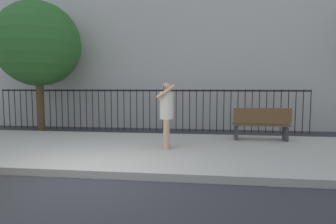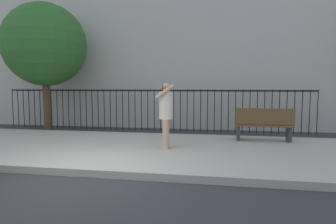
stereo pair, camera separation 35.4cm
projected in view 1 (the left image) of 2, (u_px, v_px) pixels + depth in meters
ground_plane at (83, 178)px, 5.44m from camera, size 60.00×60.00×0.00m
sidewalk at (118, 149)px, 7.60m from camera, size 28.00×4.40×0.15m
iron_fence at (146, 104)px, 11.17m from camera, size 12.03×0.04×1.60m
pedestrian_on_phone at (167, 111)px, 7.29m from camera, size 0.49×0.66×1.65m
street_bench at (261, 123)px, 8.39m from camera, size 1.60×0.45×0.95m
street_tree_near at (38, 44)px, 10.52m from camera, size 3.04×3.04×4.76m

